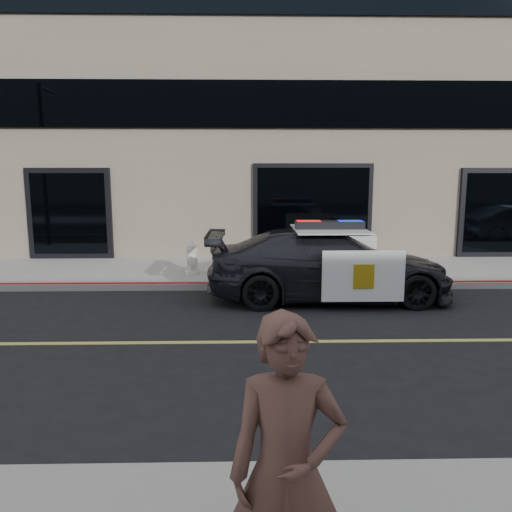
{
  "coord_description": "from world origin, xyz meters",
  "views": [
    {
      "loc": [
        -2.97,
        -7.49,
        2.65
      ],
      "look_at": [
        -2.75,
        2.2,
        1.0
      ],
      "focal_mm": 35.0,
      "sensor_mm": 36.0,
      "label": 1
    }
  ],
  "objects": [
    {
      "name": "sidewalk_n",
      "position": [
        0.0,
        5.25,
        0.07
      ],
      "size": [
        60.0,
        3.5,
        0.15
      ],
      "primitive_type": "cube",
      "color": "gray",
      "rests_on": "ground"
    },
    {
      "name": "building_n",
      "position": [
        0.0,
        10.5,
        6.0
      ],
      "size": [
        60.0,
        7.0,
        12.0
      ],
      "primitive_type": "cube",
      "color": "#756856",
      "rests_on": "ground"
    },
    {
      "name": "ground",
      "position": [
        0.0,
        0.0,
        0.0
      ],
      "size": [
        120.0,
        120.0,
        0.0
      ],
      "primitive_type": "plane",
      "color": "black",
      "rests_on": "ground"
    },
    {
      "name": "fire_hydrant",
      "position": [
        -4.27,
        4.57,
        0.53
      ],
      "size": [
        0.36,
        0.51,
        0.8
      ],
      "color": "beige",
      "rests_on": "sidewalk_n"
    },
    {
      "name": "pedestrian_a",
      "position": [
        -2.75,
        -5.01,
        1.04
      ],
      "size": [
        0.66,
        0.45,
        1.77
      ],
      "primitive_type": "imported",
      "rotation": [
        0.0,
        0.0,
        -0.02
      ],
      "color": "#52342B",
      "rests_on": "sidewalk_s"
    },
    {
      "name": "police_car",
      "position": [
        -1.23,
        2.66,
        0.74
      ],
      "size": [
        2.32,
        5.06,
        1.65
      ],
      "color": "black",
      "rests_on": "ground"
    }
  ]
}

